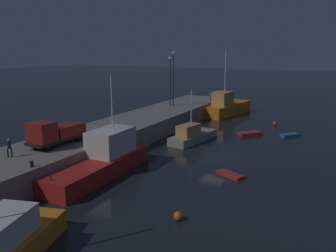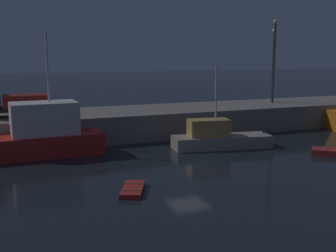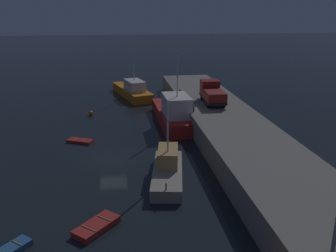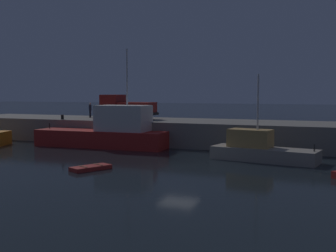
{
  "view_description": "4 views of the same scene",
  "coord_description": "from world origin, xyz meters",
  "px_view_note": "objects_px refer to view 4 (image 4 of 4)",
  "views": [
    {
      "loc": [
        -34.53,
        -12.25,
        11.29
      ],
      "look_at": [
        1.19,
        6.0,
        2.51
      ],
      "focal_mm": 38.36,
      "sensor_mm": 36.0,
      "label": 1
    },
    {
      "loc": [
        -11.45,
        -24.06,
        7.15
      ],
      "look_at": [
        -0.06,
        3.21,
        2.23
      ],
      "focal_mm": 45.47,
      "sensor_mm": 36.0,
      "label": 2
    },
    {
      "loc": [
        31.52,
        0.72,
        13.37
      ],
      "look_at": [
        -0.22,
        5.24,
        2.85
      ],
      "focal_mm": 38.85,
      "sensor_mm": 36.0,
      "label": 3
    },
    {
      "loc": [
        9.96,
        -26.87,
        5.01
      ],
      "look_at": [
        -2.44,
        4.22,
        2.36
      ],
      "focal_mm": 45.71,
      "sensor_mm": 36.0,
      "label": 4
    }
  ],
  "objects_px": {
    "fishing_boat_white": "(260,150)",
    "dockworker": "(90,109)",
    "fishing_trawler_red": "(109,132)",
    "bollard_west": "(146,119)",
    "dinghy_orange_near": "(91,168)",
    "utility_truck": "(126,107)",
    "bollard_central": "(62,117)"
  },
  "relations": [
    {
      "from": "dinghy_orange_near",
      "to": "bollard_west",
      "type": "relative_size",
      "value": 4.92
    },
    {
      "from": "fishing_trawler_red",
      "to": "utility_truck",
      "type": "height_order",
      "value": "fishing_trawler_red"
    },
    {
      "from": "dockworker",
      "to": "bollard_central",
      "type": "xyz_separation_m",
      "value": [
        -1.0,
        -3.62,
        -0.68
      ]
    },
    {
      "from": "fishing_trawler_red",
      "to": "utility_truck",
      "type": "relative_size",
      "value": 2.08
    },
    {
      "from": "utility_truck",
      "to": "dockworker",
      "type": "relative_size",
      "value": 3.76
    },
    {
      "from": "fishing_trawler_red",
      "to": "bollard_central",
      "type": "xyz_separation_m",
      "value": [
        -6.32,
        1.82,
        1.16
      ]
    },
    {
      "from": "dinghy_orange_near",
      "to": "dockworker",
      "type": "relative_size",
      "value": 1.77
    },
    {
      "from": "fishing_boat_white",
      "to": "utility_truck",
      "type": "distance_m",
      "value": 16.98
    },
    {
      "from": "dockworker",
      "to": "fishing_trawler_red",
      "type": "bearing_deg",
      "value": -45.57
    },
    {
      "from": "fishing_boat_white",
      "to": "bollard_west",
      "type": "distance_m",
      "value": 12.23
    },
    {
      "from": "fishing_boat_white",
      "to": "bollard_central",
      "type": "relative_size",
      "value": 16.9
    },
    {
      "from": "fishing_boat_white",
      "to": "dockworker",
      "type": "distance_m",
      "value": 21.37
    },
    {
      "from": "bollard_west",
      "to": "bollard_central",
      "type": "relative_size",
      "value": 1.22
    },
    {
      "from": "utility_truck",
      "to": "bollard_west",
      "type": "relative_size",
      "value": 10.44
    },
    {
      "from": "dockworker",
      "to": "bollard_central",
      "type": "relative_size",
      "value": 3.4
    },
    {
      "from": "dockworker",
      "to": "utility_truck",
      "type": "bearing_deg",
      "value": -7.83
    },
    {
      "from": "dockworker",
      "to": "fishing_boat_white",
      "type": "bearing_deg",
      "value": -22.73
    },
    {
      "from": "dinghy_orange_near",
      "to": "bollard_west",
      "type": "bearing_deg",
      "value": 97.95
    },
    {
      "from": "fishing_trawler_red",
      "to": "dockworker",
      "type": "relative_size",
      "value": 7.81
    },
    {
      "from": "fishing_boat_white",
      "to": "dockworker",
      "type": "height_order",
      "value": "fishing_boat_white"
    },
    {
      "from": "dockworker",
      "to": "bollard_west",
      "type": "distance_m",
      "value": 9.16
    },
    {
      "from": "fishing_boat_white",
      "to": "dinghy_orange_near",
      "type": "bearing_deg",
      "value": -140.57
    },
    {
      "from": "fishing_trawler_red",
      "to": "bollard_central",
      "type": "distance_m",
      "value": 6.68
    },
    {
      "from": "utility_truck",
      "to": "fishing_boat_white",
      "type": "bearing_deg",
      "value": -26.84
    },
    {
      "from": "utility_truck",
      "to": "dinghy_orange_near",
      "type": "bearing_deg",
      "value": -70.66
    },
    {
      "from": "fishing_trawler_red",
      "to": "bollard_west",
      "type": "relative_size",
      "value": 21.72
    },
    {
      "from": "fishing_boat_white",
      "to": "utility_truck",
      "type": "xyz_separation_m",
      "value": [
        -14.96,
        7.57,
        2.69
      ]
    },
    {
      "from": "fishing_trawler_red",
      "to": "fishing_boat_white",
      "type": "xyz_separation_m",
      "value": [
        14.26,
        -2.77,
        -0.55
      ]
    },
    {
      "from": "fishing_trawler_red",
      "to": "utility_truck",
      "type": "xyz_separation_m",
      "value": [
        -0.7,
        4.8,
        2.14
      ]
    },
    {
      "from": "fishing_boat_white",
      "to": "bollard_west",
      "type": "xyz_separation_m",
      "value": [
        -11.26,
        4.44,
        1.76
      ]
    },
    {
      "from": "dinghy_orange_near",
      "to": "utility_truck",
      "type": "height_order",
      "value": "utility_truck"
    },
    {
      "from": "bollard_central",
      "to": "fishing_boat_white",
      "type": "bearing_deg",
      "value": -12.57
    }
  ]
}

